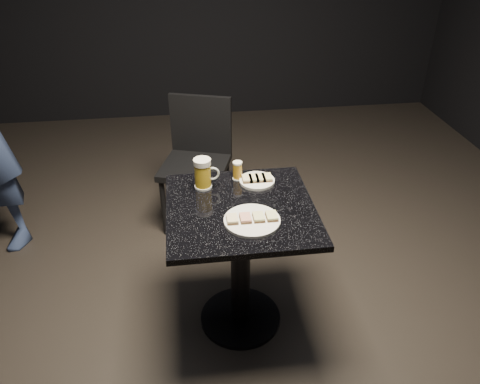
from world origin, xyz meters
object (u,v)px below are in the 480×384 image
Objects in this scene: plate_small at (257,181)px; beer_mug at (203,173)px; plate_large at (252,221)px; table at (241,247)px; chair at (197,155)px; beer_tumbler at (237,171)px.

beer_mug is at bearing -177.11° from plate_small.
plate_small is 0.28m from beer_mug.
plate_small is 1.15× the size of beer_mug.
plate_large is 0.34× the size of table.
table is 0.85× the size of chair.
plate_small is at bearing 77.05° from plate_large.
beer_mug is (-0.27, -0.01, 0.07)m from plate_small.
plate_small is 0.90m from chair.
plate_small is 1.86× the size of beer_tumbler.
beer_tumbler is (0.02, 0.26, 0.29)m from table.
table is (-0.03, 0.13, -0.25)m from plate_large.
beer_mug is at bearing 128.36° from table.
beer_tumbler is at bearing 85.83° from table.
beer_mug is 0.19m from beer_tumbler.
table is 0.41m from beer_mug.
table is at bearing -94.17° from beer_tumbler.
chair reaches higher than table.
beer_tumbler is at bearing 18.64° from beer_mug.
table is 4.75× the size of beer_mug.
chair reaches higher than plate_small.
plate_large is at bearing -80.54° from chair.
table is at bearing 105.27° from plate_large.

